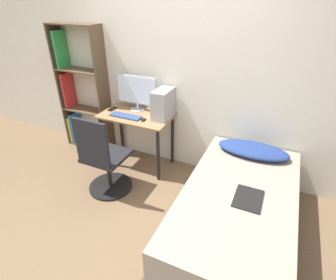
{
  "coord_description": "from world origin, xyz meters",
  "views": [
    {
      "loc": [
        1.23,
        -1.46,
        2.14
      ],
      "look_at": [
        0.2,
        0.78,
        0.75
      ],
      "focal_mm": 28.0,
      "sensor_mm": 36.0,
      "label": 1
    }
  ],
  "objects": [
    {
      "name": "pillow",
      "position": [
        1.05,
        1.22,
        0.6
      ],
      "size": [
        0.78,
        0.36,
        0.11
      ],
      "color": "navy",
      "rests_on": "bed"
    },
    {
      "name": "magazine",
      "position": [
        1.14,
        0.44,
        0.55
      ],
      "size": [
        0.24,
        0.32,
        0.01
      ],
      "color": "black",
      "rests_on": "bed"
    },
    {
      "name": "phone",
      "position": [
        -0.83,
        1.23,
        0.76
      ],
      "size": [
        0.07,
        0.14,
        0.01
      ],
      "color": "black",
      "rests_on": "desk"
    },
    {
      "name": "desk",
      "position": [
        -0.44,
        1.21,
        0.62
      ],
      "size": [
        0.94,
        0.54,
        0.75
      ],
      "color": "#997047",
      "rests_on": "ground_plane"
    },
    {
      "name": "ground_plane",
      "position": [
        0.0,
        0.0,
        0.0
      ],
      "size": [
        14.0,
        14.0,
        0.0
      ],
      "primitive_type": "plane",
      "color": "brown"
    },
    {
      "name": "bed",
      "position": [
        1.05,
        0.51,
        0.27
      ],
      "size": [
        1.03,
        1.93,
        0.54
      ],
      "color": "#4C3D2D",
      "rests_on": "ground_plane"
    },
    {
      "name": "mouse",
      "position": [
        -0.28,
        1.1,
        0.76
      ],
      "size": [
        0.06,
        0.09,
        0.02
      ],
      "color": "black",
      "rests_on": "desk"
    },
    {
      "name": "wall_back",
      "position": [
        0.0,
        1.5,
        1.25
      ],
      "size": [
        8.0,
        0.05,
        2.5
      ],
      "color": "silver",
      "rests_on": "ground_plane"
    },
    {
      "name": "pc_tower",
      "position": [
        -0.09,
        1.28,
        0.93
      ],
      "size": [
        0.19,
        0.35,
        0.36
      ],
      "color": "#99999E",
      "rests_on": "desk"
    },
    {
      "name": "office_chair",
      "position": [
        -0.5,
        0.53,
        0.39
      ],
      "size": [
        0.53,
        0.53,
        1.01
      ],
      "color": "black",
      "rests_on": "ground_plane"
    },
    {
      "name": "monitor",
      "position": [
        -0.51,
        1.37,
        1.01
      ],
      "size": [
        0.58,
        0.19,
        0.47
      ],
      "color": "#B7B7BC",
      "rests_on": "desk"
    },
    {
      "name": "keyboard",
      "position": [
        -0.54,
        1.1,
        0.76
      ],
      "size": [
        0.42,
        0.13,
        0.02
      ],
      "color": "#33477A",
      "rests_on": "desk"
    },
    {
      "name": "bookshelf",
      "position": [
        -1.53,
        1.35,
        0.86
      ],
      "size": [
        0.74,
        0.26,
        1.8
      ],
      "color": "brown",
      "rests_on": "ground_plane"
    }
  ]
}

